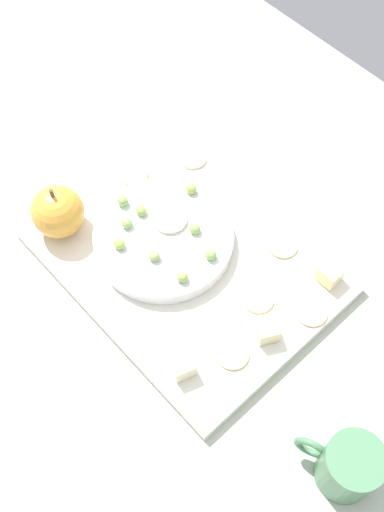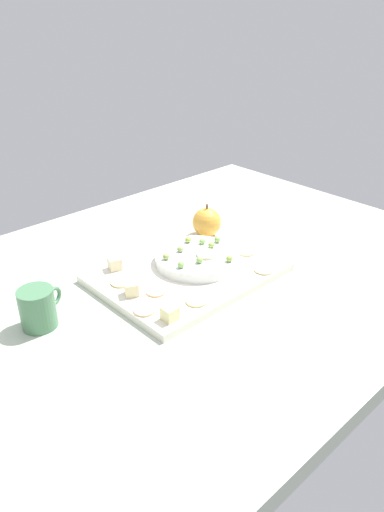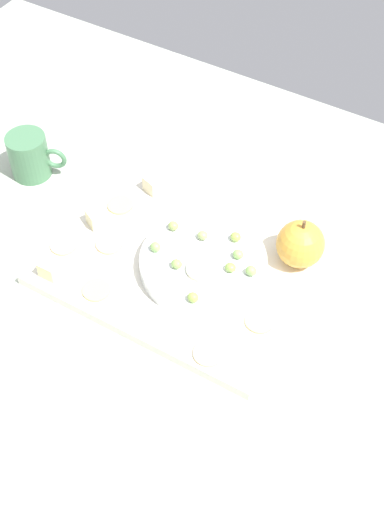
{
  "view_description": "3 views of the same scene",
  "coord_description": "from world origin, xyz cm",
  "px_view_note": "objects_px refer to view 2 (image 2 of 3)",
  "views": [
    {
      "loc": [
        29.34,
        -27.37,
        79.07
      ],
      "look_at": [
        -1.03,
        0.48,
        8.09
      ],
      "focal_mm": 44.46,
      "sensor_mm": 36.0,
      "label": 1
    },
    {
      "loc": [
        60.45,
        69.11,
        58.92
      ],
      "look_at": [
        -3.85,
        0.74,
        8.56
      ],
      "focal_mm": 34.25,
      "sensor_mm": 36.0,
      "label": 2
    },
    {
      "loc": [
        -37.67,
        57.27,
        86.67
      ],
      "look_at": [
        -4.58,
        0.62,
        8.25
      ],
      "focal_mm": 49.16,
      "sensor_mm": 36.0,
      "label": 3
    }
  ],
  "objects_px": {
    "platter": "(188,273)",
    "apple_slice_0": "(207,254)",
    "cup": "(38,308)",
    "grape_8": "(217,239)",
    "cheese_cube_2": "(115,264)",
    "cracker_4": "(121,283)",
    "grape_6": "(212,245)",
    "grape_4": "(166,257)",
    "cracker_5": "(246,252)",
    "apple_whole": "(207,222)",
    "serving_dish": "(198,259)",
    "cracker_2": "(156,291)",
    "cracker_1": "(196,301)",
    "grape_3": "(180,249)",
    "grape_2": "(181,265)",
    "grape_5": "(229,259)",
    "cracker_3": "(145,310)",
    "grape_0": "(188,240)",
    "grape_1": "(200,260)",
    "cracker_0": "(264,270)",
    "cheese_cube_1": "(131,289)",
    "cheese_cube_0": "(170,313)"
  },
  "relations": [
    {
      "from": "cracker_4",
      "to": "grape_3",
      "type": "bearing_deg",
      "value": 175.99
    },
    {
      "from": "serving_dish",
      "to": "grape_6",
      "type": "bearing_deg",
      "value": -179.36
    },
    {
      "from": "grape_5",
      "to": "cup",
      "type": "distance_m",
      "value": 0.41
    },
    {
      "from": "grape_6",
      "to": "cheese_cube_1",
      "type": "bearing_deg",
      "value": 0.58
    },
    {
      "from": "platter",
      "to": "cracker_4",
      "type": "xyz_separation_m",
      "value": [
        0.14,
        -0.05,
        0.01
      ]
    },
    {
      "from": "serving_dish",
      "to": "cracker_2",
      "type": "bearing_deg",
      "value": 11.13
    },
    {
      "from": "cheese_cube_0",
      "to": "cheese_cube_2",
      "type": "bearing_deg",
      "value": -99.2
    },
    {
      "from": "cracker_3",
      "to": "apple_whole",
      "type": "bearing_deg",
      "value": -154.12
    },
    {
      "from": "grape_6",
      "to": "apple_slice_0",
      "type": "relative_size",
      "value": 0.35
    },
    {
      "from": "apple_whole",
      "to": "cracker_3",
      "type": "bearing_deg",
      "value": 25.88
    },
    {
      "from": "grape_6",
      "to": "grape_4",
      "type": "bearing_deg",
      "value": -15.23
    },
    {
      "from": "grape_8",
      "to": "apple_slice_0",
      "type": "distance_m",
      "value": 0.07
    },
    {
      "from": "cracker_2",
      "to": "grape_3",
      "type": "xyz_separation_m",
      "value": [
        -0.13,
        -0.07,
        0.03
      ]
    },
    {
      "from": "grape_6",
      "to": "serving_dish",
      "type": "bearing_deg",
      "value": 0.64
    },
    {
      "from": "cracker_5",
      "to": "apple_whole",
      "type": "bearing_deg",
      "value": -89.36
    },
    {
      "from": "cracker_1",
      "to": "grape_5",
      "type": "xyz_separation_m",
      "value": [
        -0.14,
        -0.04,
        0.03
      ]
    },
    {
      "from": "cheese_cube_2",
      "to": "cracker_4",
      "type": "distance_m",
      "value": 0.07
    },
    {
      "from": "cheese_cube_0",
      "to": "cracker_5",
      "type": "distance_m",
      "value": 0.31
    },
    {
      "from": "apple_whole",
      "to": "grape_2",
      "type": "xyz_separation_m",
      "value": [
        0.18,
        0.11,
        -0.01
      ]
    },
    {
      "from": "grape_1",
      "to": "grape_2",
      "type": "xyz_separation_m",
      "value": [
        0.04,
        -0.01,
        0.0
      ]
    },
    {
      "from": "cracker_4",
      "to": "grape_4",
      "type": "height_order",
      "value": "grape_4"
    },
    {
      "from": "grape_8",
      "to": "platter",
      "type": "bearing_deg",
      "value": 8.3
    },
    {
      "from": "platter",
      "to": "apple_slice_0",
      "type": "distance_m",
      "value": 0.06
    },
    {
      "from": "serving_dish",
      "to": "grape_1",
      "type": "distance_m",
      "value": 0.04
    },
    {
      "from": "grape_4",
      "to": "apple_whole",
      "type": "bearing_deg",
      "value": -162.26
    },
    {
      "from": "cheese_cube_2",
      "to": "cracker_2",
      "type": "height_order",
      "value": "cheese_cube_2"
    },
    {
      "from": "grape_6",
      "to": "grape_8",
      "type": "bearing_deg",
      "value": -157.15
    },
    {
      "from": "grape_2",
      "to": "grape_3",
      "type": "relative_size",
      "value": 1.0
    },
    {
      "from": "platter",
      "to": "grape_5",
      "type": "distance_m",
      "value": 0.1
    },
    {
      "from": "serving_dish",
      "to": "cracker_4",
      "type": "bearing_deg",
      "value": -15.13
    },
    {
      "from": "platter",
      "to": "grape_8",
      "type": "distance_m",
      "value": 0.12
    },
    {
      "from": "cheese_cube_2",
      "to": "grape_8",
      "type": "relative_size",
      "value": 1.67
    },
    {
      "from": "cracker_0",
      "to": "cracker_1",
      "type": "bearing_deg",
      "value": -3.5
    },
    {
      "from": "cheese_cube_0",
      "to": "cracker_2",
      "type": "xyz_separation_m",
      "value": [
        -0.04,
        -0.09,
        -0.01
      ]
    },
    {
      "from": "cracker_1",
      "to": "cracker_5",
      "type": "height_order",
      "value": "same"
    },
    {
      "from": "platter",
      "to": "grape_4",
      "type": "distance_m",
      "value": 0.06
    },
    {
      "from": "cracker_0",
      "to": "cracker_3",
      "type": "xyz_separation_m",
      "value": [
        0.29,
        -0.06,
        0.0
      ]
    },
    {
      "from": "platter",
      "to": "apple_whole",
      "type": "relative_size",
      "value": 5.34
    },
    {
      "from": "grape_6",
      "to": "cracker_2",
      "type": "bearing_deg",
      "value": 8.71
    },
    {
      "from": "grape_1",
      "to": "grape_4",
      "type": "height_order",
      "value": "same"
    },
    {
      "from": "serving_dish",
      "to": "cheese_cube_2",
      "type": "distance_m",
      "value": 0.18
    },
    {
      "from": "platter",
      "to": "cup",
      "type": "bearing_deg",
      "value": -9.7
    },
    {
      "from": "cheese_cube_2",
      "to": "grape_0",
      "type": "distance_m",
      "value": 0.18
    },
    {
      "from": "grape_2",
      "to": "apple_whole",
      "type": "bearing_deg",
      "value": -149.59
    },
    {
      "from": "grape_5",
      "to": "cheese_cube_1",
      "type": "bearing_deg",
      "value": -17.71
    },
    {
      "from": "serving_dish",
      "to": "grape_3",
      "type": "xyz_separation_m",
      "value": [
        0.02,
        -0.04,
        0.02
      ]
    },
    {
      "from": "grape_8",
      "to": "grape_1",
      "type": "bearing_deg",
      "value": 23.24
    },
    {
      "from": "grape_4",
      "to": "cheese_cube_0",
      "type": "bearing_deg",
      "value": 51.38
    },
    {
      "from": "grape_1",
      "to": "grape_5",
      "type": "distance_m",
      "value": 0.06
    },
    {
      "from": "cheese_cube_2",
      "to": "apple_slice_0",
      "type": "xyz_separation_m",
      "value": [
        -0.16,
        0.12,
        0.01
      ]
    }
  ]
}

